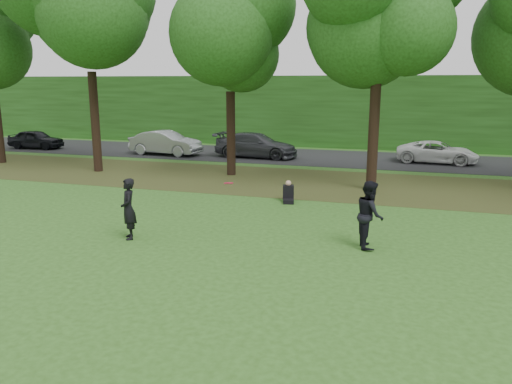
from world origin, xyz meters
TOP-DOWN VIEW (x-y plane):
  - ground at (0.00, 0.00)m, footprint 120.00×120.00m
  - leaf_litter at (0.00, 13.00)m, footprint 60.00×7.00m
  - street at (0.00, 21.00)m, footprint 70.00×7.00m
  - far_hedge at (0.00, 27.00)m, footprint 70.00×3.00m
  - player_left at (-2.33, 3.16)m, footprint 0.74×0.80m
  - player_right at (4.54, 4.45)m, footprint 0.91×1.07m
  - parked_cars at (-1.12, 19.86)m, footprint 38.95×3.78m
  - frisbee at (0.59, 3.78)m, footprint 0.33×0.33m
  - seated_person at (1.09, 9.12)m, footprint 0.59×0.81m
  - tree_line at (-0.34, 12.94)m, footprint 55.30×7.90m

SIDE VIEW (x-z plane):
  - ground at x=0.00m, z-range 0.00..0.00m
  - leaf_litter at x=0.00m, z-range 0.00..0.01m
  - street at x=0.00m, z-range 0.00..0.02m
  - seated_person at x=1.09m, z-range -0.10..0.73m
  - parked_cars at x=-1.12m, z-range -0.03..1.49m
  - player_left at x=-2.33m, z-range 0.00..1.82m
  - player_right at x=4.54m, z-range 0.00..1.91m
  - frisbee at x=0.59m, z-range 1.68..1.80m
  - far_hedge at x=0.00m, z-range 0.00..5.00m
  - tree_line at x=-0.34m, z-range 1.69..14.00m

